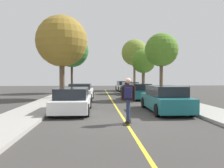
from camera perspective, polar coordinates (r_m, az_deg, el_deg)
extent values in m
plane|color=#3D3A38|center=(9.65, 3.40, -9.57)|extent=(80.00, 80.00, 0.00)
cube|color=#9E9B93|center=(10.18, -24.15, -8.73)|extent=(2.23, 56.00, 0.14)
cube|color=gold|center=(13.57, 1.25, -6.26)|extent=(0.12, 39.20, 0.01)
cube|color=white|center=(12.13, -10.16, -4.97)|extent=(1.83, 4.33, 0.60)
cube|color=black|center=(12.02, -10.20, -2.29)|extent=(1.61, 2.81, 0.54)
cylinder|color=black|center=(10.64, -6.50, -6.77)|extent=(0.22, 0.64, 0.64)
cylinder|color=black|center=(10.86, -15.51, -6.65)|extent=(0.22, 0.64, 0.64)
cylinder|color=black|center=(13.53, -5.87, -4.94)|extent=(0.22, 0.64, 0.64)
cylinder|color=black|center=(13.70, -12.98, -4.89)|extent=(0.22, 0.64, 0.64)
cube|color=white|center=(18.19, -8.05, -2.50)|extent=(1.93, 4.39, 0.75)
cube|color=black|center=(18.12, -8.07, -0.61)|extent=(1.67, 2.75, 0.46)
cylinder|color=black|center=(16.68, -5.60, -3.68)|extent=(0.23, 0.64, 0.64)
cylinder|color=black|center=(16.85, -11.43, -3.65)|extent=(0.23, 0.64, 0.64)
cylinder|color=black|center=(19.61, -5.15, -2.86)|extent=(0.23, 0.64, 0.64)
cylinder|color=black|center=(19.77, -10.11, -2.85)|extent=(0.23, 0.64, 0.64)
cube|color=#196066|center=(12.53, 13.50, -4.53)|extent=(1.84, 4.65, 0.71)
cube|color=black|center=(12.39, 13.64, -1.70)|extent=(1.61, 2.85, 0.54)
cylinder|color=black|center=(13.91, 8.23, -4.77)|extent=(0.23, 0.64, 0.64)
cylinder|color=black|center=(14.34, 14.83, -4.61)|extent=(0.23, 0.64, 0.64)
cylinder|color=black|center=(10.79, 11.71, -6.68)|extent=(0.23, 0.64, 0.64)
cylinder|color=black|center=(11.33, 19.96, -6.34)|extent=(0.23, 0.64, 0.64)
cube|color=#196066|center=(19.33, 7.26, -2.43)|extent=(1.73, 4.29, 0.62)
cube|color=black|center=(19.32, 7.25, -0.71)|extent=(1.52, 2.51, 0.54)
cylinder|color=black|center=(20.63, 4.28, -2.63)|extent=(0.22, 0.64, 0.64)
cylinder|color=black|center=(20.92, 8.66, -2.59)|extent=(0.22, 0.64, 0.64)
cylinder|color=black|center=(17.79, 5.60, -3.34)|extent=(0.22, 0.64, 0.64)
cylinder|color=black|center=(18.12, 10.64, -3.27)|extent=(0.22, 0.64, 0.64)
cube|color=#196066|center=(25.04, 4.69, -1.38)|extent=(1.75, 4.55, 0.70)
cube|color=black|center=(25.03, 4.69, -0.03)|extent=(1.54, 2.74, 0.47)
cylinder|color=black|center=(26.51, 2.47, -1.66)|extent=(0.22, 0.64, 0.64)
cylinder|color=black|center=(26.73, 5.91, -1.64)|extent=(0.22, 0.64, 0.64)
cylinder|color=black|center=(23.39, 3.29, -2.11)|extent=(0.22, 0.64, 0.64)
cylinder|color=black|center=(23.64, 7.17, -2.08)|extent=(0.22, 0.64, 0.64)
cube|color=white|center=(30.59, 3.12, -0.86)|extent=(2.03, 4.24, 0.64)
cube|color=black|center=(30.65, 3.10, 0.26)|extent=(1.75, 2.79, 0.55)
cylinder|color=black|center=(31.85, 1.16, -1.08)|extent=(0.24, 0.65, 0.64)
cylinder|color=black|center=(32.11, 4.28, -1.07)|extent=(0.24, 0.65, 0.64)
cylinder|color=black|center=(29.10, 1.84, -1.35)|extent=(0.24, 0.65, 0.64)
cylinder|color=black|center=(29.39, 5.25, -1.33)|extent=(0.24, 0.65, 0.64)
cylinder|color=brown|center=(19.55, -12.82, 2.21)|extent=(0.44, 0.44, 3.85)
sphere|color=olive|center=(19.80, -12.88, 10.78)|extent=(4.40, 4.40, 4.40)
cylinder|color=#3D2D1E|center=(26.91, -10.36, 1.81)|extent=(0.27, 0.27, 3.60)
sphere|color=#2D6B28|center=(27.11, -10.40, 8.54)|extent=(4.01, 4.01, 4.01)
cylinder|color=brown|center=(19.14, 12.63, 1.51)|extent=(0.29, 0.29, 3.38)
sphere|color=#4C7A23|center=(19.28, 12.68, 8.62)|extent=(2.81, 2.81, 2.81)
cylinder|color=brown|center=(26.16, 8.12, 1.06)|extent=(0.36, 0.36, 2.90)
sphere|color=#4C7A23|center=(26.23, 8.14, 5.89)|extent=(2.81, 2.81, 2.81)
cylinder|color=brown|center=(32.20, 5.85, 2.28)|extent=(0.34, 0.34, 4.11)
sphere|color=olive|center=(32.40, 5.87, 8.10)|extent=(3.80, 3.80, 3.80)
cylinder|color=#B2140F|center=(16.03, 15.20, -3.61)|extent=(0.20, 0.20, 0.55)
sphere|color=#B2140F|center=(16.00, 15.21, -2.41)|extent=(0.18, 0.18, 0.18)
cube|color=black|center=(9.13, 4.23, -9.65)|extent=(0.38, 0.87, 0.02)
cylinder|color=beige|center=(9.48, 3.75, -9.61)|extent=(0.04, 0.06, 0.06)
cylinder|color=beige|center=(9.47, 4.92, -9.63)|extent=(0.04, 0.06, 0.06)
cylinder|color=beige|center=(8.81, 3.48, -10.48)|extent=(0.04, 0.06, 0.06)
cylinder|color=beige|center=(8.80, 4.74, -10.50)|extent=(0.04, 0.06, 0.06)
cube|color=#99999E|center=(9.47, 4.33, -9.38)|extent=(0.11, 0.06, 0.02)
cube|color=#99999E|center=(8.80, 4.11, -10.24)|extent=(0.11, 0.06, 0.02)
cube|color=black|center=(9.33, 4.30, -9.13)|extent=(0.15, 0.27, 0.06)
cube|color=black|center=(8.90, 4.15, -9.66)|extent=(0.15, 0.27, 0.06)
cylinder|color=#283351|center=(9.16, 4.27, -6.47)|extent=(0.18, 0.18, 0.84)
cylinder|color=#283351|center=(8.92, 4.19, -6.69)|extent=(0.18, 0.18, 0.84)
cube|color=black|center=(8.97, 4.24, -2.27)|extent=(0.43, 0.29, 0.64)
sphere|color=tan|center=(8.95, 4.25, 0.83)|extent=(0.23, 0.23, 0.23)
cylinder|color=black|center=(8.99, 2.68, -2.39)|extent=(0.11, 0.11, 0.58)
cylinder|color=black|center=(8.96, 5.81, -2.41)|extent=(0.11, 0.11, 0.58)
cube|color=#1E1E4C|center=(8.77, 4.18, -2.23)|extent=(0.33, 0.23, 0.44)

